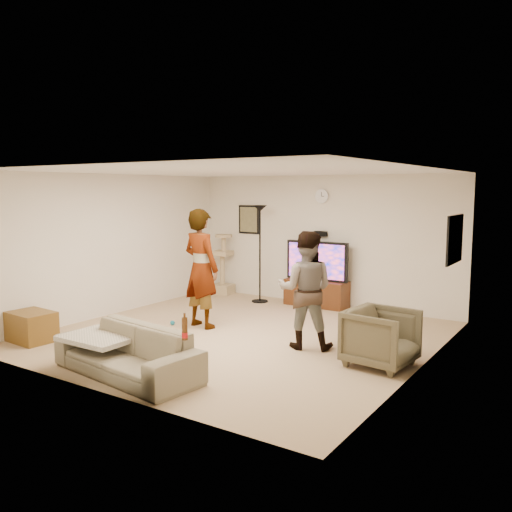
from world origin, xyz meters
The scene contains 24 objects.
floor centered at (0.00, 0.00, -0.01)m, with size 5.50×5.50×0.02m, color tan.
ceiling centered at (0.00, 0.00, 2.51)m, with size 5.50×5.50×0.02m, color white.
wall_back centered at (0.00, 2.75, 1.25)m, with size 5.50×0.04×2.50m, color white.
wall_front centered at (0.00, -2.75, 1.25)m, with size 5.50×0.04×2.50m, color white.
wall_left centered at (-2.75, 0.00, 1.25)m, with size 0.04×5.50×2.50m, color white.
wall_right centered at (2.75, 0.00, 1.25)m, with size 0.04×5.50×2.50m, color white.
wall_clock centered at (0.00, 2.72, 2.10)m, with size 0.26×0.26×0.04m, color silver.
wall_speaker centered at (0.00, 2.69, 1.38)m, with size 0.25×0.10×0.10m, color black.
picture_back centered at (-1.70, 2.73, 1.60)m, with size 0.42×0.03×0.52m, color #676243.
picture_right centered at (2.73, 1.60, 1.50)m, with size 0.03×0.78×0.62m, color gold.
tv_stand centered at (0.02, 2.50, 0.25)m, with size 1.21×0.45×0.50m, color #3C1E0D.
console_box centered at (0.03, 2.11, 0.04)m, with size 0.40×0.30×0.07m, color silver.
tv centered at (0.02, 2.50, 0.88)m, with size 1.26×0.08×0.75m, color black.
tv_screen centered at (0.02, 2.46, 0.88)m, with size 1.16×0.01×0.66m, color #FD4850.
floor_lamp centered at (-1.10, 2.22, 0.96)m, with size 0.32×0.32×1.92m, color black.
cat_tree centered at (-2.22, 2.48, 0.65)m, with size 0.41×0.41×1.30m, color tan.
person_left centered at (-0.83, 0.07, 0.96)m, with size 0.70×0.46×1.93m, color #BBBBC1.
person_right centered at (1.12, -0.01, 0.83)m, with size 0.81×0.63×1.66m, color #3D528F.
sofa centered at (-0.13, -2.21, 0.29)m, with size 2.00×0.78×0.58m, color #776E58.
throw_blanket centered at (-0.61, -2.21, 0.39)m, with size 0.90×0.70×0.06m, color beige.
beer_bottle centered at (0.79, -2.21, 0.71)m, with size 0.06×0.06×0.25m, color #4A280D.
armchair centered at (2.30, -0.19, 0.37)m, with size 0.78×0.81×0.73m, color #4D4632.
side_table centered at (-2.40, -1.96, 0.22)m, with size 0.66×0.50×0.44m, color brown.
toy_ball centered at (-1.30, -0.12, 0.04)m, with size 0.08×0.08×0.08m, color #156E8D.
Camera 1 is at (4.58, -6.55, 2.23)m, focal length 37.43 mm.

